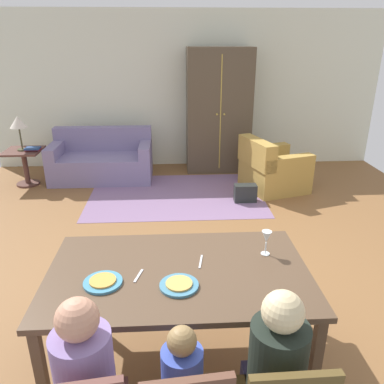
{
  "coord_description": "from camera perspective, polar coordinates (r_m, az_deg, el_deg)",
  "views": [
    {
      "loc": [
        -0.3,
        -3.31,
        2.22
      ],
      "look_at": [
        -0.11,
        0.1,
        0.85
      ],
      "focal_mm": 35.8,
      "sensor_mm": 36.0,
      "label": 1
    }
  ],
  "objects": [
    {
      "name": "ground_plane",
      "position": [
        4.46,
        1.07,
        -8.17
      ],
      "size": [
        6.94,
        6.27,
        0.02
      ],
      "primitive_type": "cube",
      "color": "brown"
    },
    {
      "name": "back_wall",
      "position": [
        7.09,
        -0.82,
        14.83
      ],
      "size": [
        6.94,
        0.1,
        2.7
      ],
      "primitive_type": "cube",
      "color": "silver",
      "rests_on": "ground_plane"
    },
    {
      "name": "dining_table",
      "position": [
        2.69,
        -2.02,
        -12.81
      ],
      "size": [
        1.77,
        1.05,
        0.76
      ],
      "color": "#503B29",
      "rests_on": "ground_plane"
    },
    {
      "name": "plate_near_man",
      "position": [
        2.58,
        -13.13,
        -12.98
      ],
      "size": [
        0.25,
        0.25,
        0.02
      ],
      "primitive_type": "cylinder",
      "color": "teal",
      "rests_on": "dining_table"
    },
    {
      "name": "pizza_near_man",
      "position": [
        2.58,
        -13.16,
        -12.7
      ],
      "size": [
        0.17,
        0.17,
        0.01
      ],
      "primitive_type": "cylinder",
      "color": "gold",
      "rests_on": "plate_near_man"
    },
    {
      "name": "plate_near_child",
      "position": [
        2.5,
        -1.94,
        -13.74
      ],
      "size": [
        0.25,
        0.25,
        0.02
      ],
      "primitive_type": "cylinder",
      "color": "teal",
      "rests_on": "dining_table"
    },
    {
      "name": "pizza_near_child",
      "position": [
        2.49,
        -1.94,
        -13.45
      ],
      "size": [
        0.17,
        0.17,
        0.01
      ],
      "primitive_type": "cylinder",
      "color": "gold",
      "rests_on": "plate_near_child"
    },
    {
      "name": "wine_glass",
      "position": [
        2.81,
        11.03,
        -6.74
      ],
      "size": [
        0.07,
        0.07,
        0.19
      ],
      "color": "silver",
      "rests_on": "dining_table"
    },
    {
      "name": "fork",
      "position": [
        2.62,
        -7.98,
        -12.26
      ],
      "size": [
        0.06,
        0.15,
        0.01
      ],
      "primitive_type": "cube",
      "rotation": [
        0.0,
        0.0,
        -0.29
      ],
      "color": "silver",
      "rests_on": "dining_table"
    },
    {
      "name": "knife",
      "position": [
        2.74,
        1.31,
        -10.32
      ],
      "size": [
        0.04,
        0.17,
        0.01
      ],
      "primitive_type": "cube",
      "rotation": [
        0.0,
        0.0,
        -0.18
      ],
      "color": "silver",
      "rests_on": "dining_table"
    },
    {
      "name": "person_woman",
      "position": [
        2.33,
        11.95,
        -25.89
      ],
      "size": [
        0.3,
        0.4,
        1.11
      ],
      "color": "#333256",
      "rests_on": "ground_plane"
    },
    {
      "name": "area_rug",
      "position": [
        5.85,
        -2.41,
        -0.42
      ],
      "size": [
        2.6,
        1.8,
        0.01
      ],
      "primitive_type": "cube",
      "color": "slate",
      "rests_on": "ground_plane"
    },
    {
      "name": "couch",
      "position": [
        6.66,
        -13.21,
        4.56
      ],
      "size": [
        1.65,
        0.86,
        0.82
      ],
      "color": "slate",
      "rests_on": "ground_plane"
    },
    {
      "name": "armchair",
      "position": [
        6.11,
        11.79,
        3.28
      ],
      "size": [
        1.07,
        1.06,
        0.82
      ],
      "color": "#B58D40",
      "rests_on": "ground_plane"
    },
    {
      "name": "armoire",
      "position": [
        6.79,
        3.97,
        11.91
      ],
      "size": [
        1.1,
        0.59,
        2.1
      ],
      "color": "#4E412F",
      "rests_on": "ground_plane"
    },
    {
      "name": "side_table",
      "position": [
        6.71,
        -23.64,
        4.07
      ],
      "size": [
        0.56,
        0.56,
        0.58
      ],
      "color": "#53322B",
      "rests_on": "ground_plane"
    },
    {
      "name": "table_lamp",
      "position": [
        6.56,
        -24.48,
        9.31
      ],
      "size": [
        0.26,
        0.26,
        0.54
      ],
      "color": "#48462B",
      "rests_on": "side_table"
    },
    {
      "name": "book_lower",
      "position": [
        6.59,
        -22.59,
        5.9
      ],
      "size": [
        0.22,
        0.16,
        0.03
      ],
      "primitive_type": "cube",
      "color": "maroon",
      "rests_on": "side_table"
    },
    {
      "name": "book_upper",
      "position": [
        6.54,
        -22.66,
        6.04
      ],
      "size": [
        0.22,
        0.16,
        0.03
      ],
      "primitive_type": "cube",
      "color": "navy",
      "rests_on": "book_lower"
    },
    {
      "name": "handbag",
      "position": [
        5.62,
        7.94,
        -0.17
      ],
      "size": [
        0.32,
        0.16,
        0.26
      ],
      "primitive_type": "cube",
      "color": "#252928",
      "rests_on": "ground_plane"
    }
  ]
}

